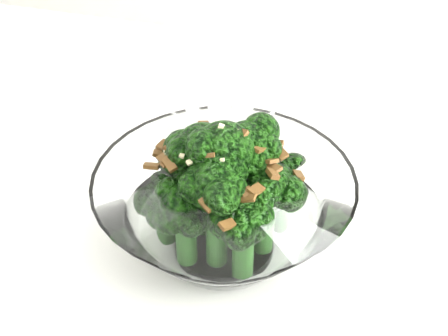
# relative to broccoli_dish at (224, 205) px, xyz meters

# --- Properties ---
(broccoli_dish) EXTENTS (0.19, 0.19, 0.12)m
(broccoli_dish) POSITION_rel_broccoli_dish_xyz_m (0.00, 0.00, 0.00)
(broccoli_dish) COLOR white
(broccoli_dish) RESTS_ON table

